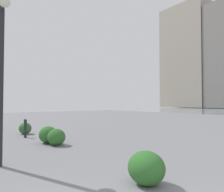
% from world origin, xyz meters
% --- Properties ---
extents(building_highrise, '(16.65, 14.45, 35.68)m').
position_xyz_m(building_highrise, '(42.84, -67.43, 17.84)').
color(building_highrise, '#9E9384').
rests_on(building_highrise, ground).
extents(lamppost, '(0.98, 0.28, 4.22)m').
position_xyz_m(lamppost, '(4.60, 0.84, 2.79)').
color(lamppost, '#232328').
rests_on(lamppost, ground).
extents(bollard_near, '(0.13, 0.13, 0.84)m').
position_xyz_m(bollard_near, '(8.79, -0.92, 0.44)').
color(bollard_near, '#232328').
rests_on(bollard_near, ground).
extents(bollard_mid, '(0.13, 0.13, 0.78)m').
position_xyz_m(bollard_mid, '(9.91, -1.20, 0.41)').
color(bollard_mid, '#232328').
rests_on(bollard_mid, ground).
extents(shrub_low, '(0.78, 0.70, 0.67)m').
position_xyz_m(shrub_low, '(6.87, -1.27, 0.33)').
color(shrub_low, '#2D6628').
rests_on(shrub_low, ground).
extents(shrub_round, '(0.77, 0.69, 0.66)m').
position_xyz_m(shrub_round, '(1.50, -1.23, 0.33)').
color(shrub_round, '#2D6628').
rests_on(shrub_round, ground).
extents(shrub_wide, '(0.73, 0.66, 0.62)m').
position_xyz_m(shrub_wide, '(6.25, -1.36, 0.31)').
color(shrub_wide, '#2D6628').
rests_on(shrub_wide, ground).
extents(shrub_tall, '(0.68, 0.61, 0.58)m').
position_xyz_m(shrub_tall, '(9.96, -1.22, 0.29)').
color(shrub_tall, '#2D6628').
rests_on(shrub_tall, ground).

